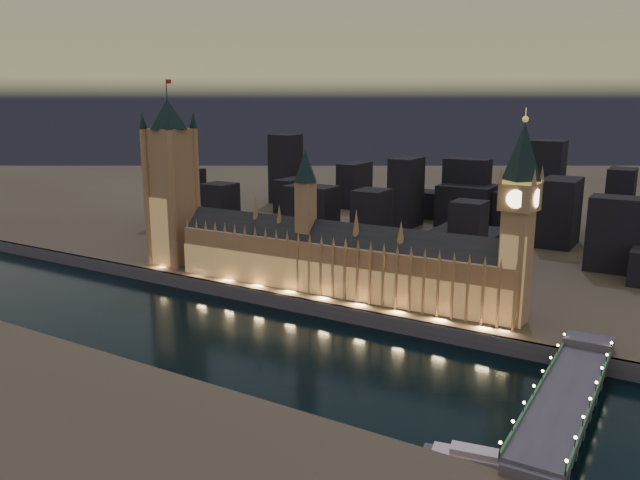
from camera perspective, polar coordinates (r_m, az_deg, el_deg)
The scene contains 9 objects.
ground_plane at distance 309.10m, azimuth -6.14°, elevation -8.73°, with size 2000.00×2000.00×0.00m, color black.
north_bank at distance 775.99m, azimuth 17.72°, elevation 4.11°, with size 2000.00×960.00×8.00m, color #483531.
embankment_wall at distance 339.16m, azimuth -1.95°, elevation -5.96°, with size 2000.00×2.50×8.00m, color #414255.
palace_of_westminster at distance 344.47m, azimuth 1.36°, elevation -1.78°, with size 202.00×26.82×78.00m.
victoria_tower at distance 409.58m, azimuth -13.47°, elevation 5.84°, with size 31.68×31.68×116.85m.
elizabeth_tower at distance 301.63m, azimuth 17.74°, elevation 2.87°, with size 18.00×18.00×101.12m.
westminster_bridge at distance 250.62m, azimuth 21.62°, elevation -13.46°, with size 19.35×113.00×15.90m.
river_boat at distance 215.70m, azimuth 14.68°, elevation -18.79°, with size 39.98×15.95×4.50m.
city_backdrop at distance 502.70m, azimuth 14.42°, elevation 3.02°, with size 488.34×215.63×74.63m.
Camera 1 is at (175.45, -227.99, 113.05)m, focal length 35.00 mm.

